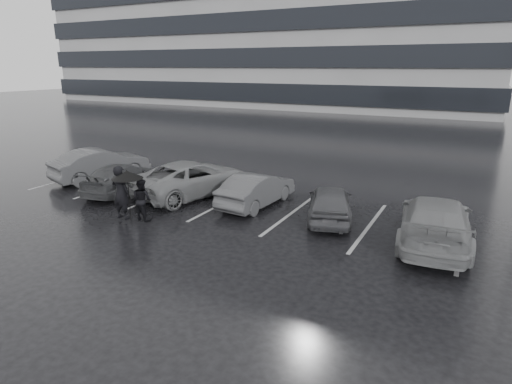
{
  "coord_description": "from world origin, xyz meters",
  "views": [
    {
      "loc": [
        6.27,
        -10.99,
        5.13
      ],
      "look_at": [
        -0.06,
        1.0,
        1.1
      ],
      "focal_mm": 30.0,
      "sensor_mm": 36.0,
      "label": 1
    }
  ],
  "objects_px": {
    "car_west_a": "(257,189)",
    "car_east": "(435,221)",
    "pedestrian_right": "(142,199)",
    "car_west_c": "(123,178)",
    "pedestrian_left": "(121,192)",
    "car_west_d": "(101,164)",
    "car_west_b": "(192,178)",
    "car_main": "(330,202)"
  },
  "relations": [
    {
      "from": "car_east",
      "to": "pedestrian_left",
      "type": "distance_m",
      "value": 10.2
    },
    {
      "from": "car_main",
      "to": "car_west_d",
      "type": "height_order",
      "value": "car_west_d"
    },
    {
      "from": "car_main",
      "to": "car_west_b",
      "type": "height_order",
      "value": "car_west_b"
    },
    {
      "from": "pedestrian_left",
      "to": "pedestrian_right",
      "type": "height_order",
      "value": "pedestrian_left"
    },
    {
      "from": "car_west_b",
      "to": "pedestrian_left",
      "type": "height_order",
      "value": "pedestrian_left"
    },
    {
      "from": "car_west_a",
      "to": "pedestrian_right",
      "type": "relative_size",
      "value": 2.59
    },
    {
      "from": "car_east",
      "to": "car_west_a",
      "type": "bearing_deg",
      "value": -12.35
    },
    {
      "from": "car_main",
      "to": "car_west_b",
      "type": "relative_size",
      "value": 0.7
    },
    {
      "from": "car_west_a",
      "to": "car_west_b",
      "type": "relative_size",
      "value": 0.75
    },
    {
      "from": "car_main",
      "to": "car_west_d",
      "type": "xyz_separation_m",
      "value": [
        -11.14,
        0.22,
        0.12
      ]
    },
    {
      "from": "car_west_a",
      "to": "pedestrian_left",
      "type": "relative_size",
      "value": 2.02
    },
    {
      "from": "car_west_b",
      "to": "car_west_d",
      "type": "xyz_separation_m",
      "value": [
        -5.23,
        0.04,
        0.02
      ]
    },
    {
      "from": "pedestrian_right",
      "to": "car_west_c",
      "type": "bearing_deg",
      "value": -31.88
    },
    {
      "from": "car_west_d",
      "to": "car_west_a",
      "type": "bearing_deg",
      "value": -162.89
    },
    {
      "from": "car_west_a",
      "to": "car_west_b",
      "type": "xyz_separation_m",
      "value": [
        -2.95,
        -0.02,
        0.08
      ]
    },
    {
      "from": "car_west_b",
      "to": "pedestrian_left",
      "type": "xyz_separation_m",
      "value": [
        -0.49,
        -3.46,
        0.23
      ]
    },
    {
      "from": "pedestrian_right",
      "to": "car_west_a",
      "type": "bearing_deg",
      "value": -125.82
    },
    {
      "from": "car_west_c",
      "to": "pedestrian_left",
      "type": "xyz_separation_m",
      "value": [
        2.36,
        -2.45,
        0.35
      ]
    },
    {
      "from": "car_main",
      "to": "car_west_d",
      "type": "relative_size",
      "value": 0.81
    },
    {
      "from": "car_main",
      "to": "car_east",
      "type": "height_order",
      "value": "car_east"
    },
    {
      "from": "car_west_d",
      "to": "pedestrian_left",
      "type": "relative_size",
      "value": 2.34
    },
    {
      "from": "car_west_c",
      "to": "car_main",
      "type": "bearing_deg",
      "value": 176.49
    },
    {
      "from": "car_west_a",
      "to": "car_west_b",
      "type": "bearing_deg",
      "value": 4.49
    },
    {
      "from": "car_west_a",
      "to": "car_west_d",
      "type": "bearing_deg",
      "value": 3.95
    },
    {
      "from": "car_main",
      "to": "pedestrian_left",
      "type": "height_order",
      "value": "pedestrian_left"
    },
    {
      "from": "pedestrian_left",
      "to": "car_west_d",
      "type": "bearing_deg",
      "value": -38.32
    },
    {
      "from": "car_main",
      "to": "car_west_a",
      "type": "bearing_deg",
      "value": -22.12
    },
    {
      "from": "car_west_c",
      "to": "car_east",
      "type": "distance_m",
      "value": 12.19
    },
    {
      "from": "car_west_c",
      "to": "car_west_d",
      "type": "xyz_separation_m",
      "value": [
        -2.37,
        1.05,
        0.13
      ]
    },
    {
      "from": "car_west_a",
      "to": "car_east",
      "type": "relative_size",
      "value": 0.78
    },
    {
      "from": "pedestrian_left",
      "to": "car_west_c",
      "type": "bearing_deg",
      "value": -47.93
    },
    {
      "from": "car_west_c",
      "to": "car_east",
      "type": "height_order",
      "value": "car_east"
    },
    {
      "from": "car_west_d",
      "to": "pedestrian_left",
      "type": "xyz_separation_m",
      "value": [
        4.73,
        -3.5,
        0.21
      ]
    },
    {
      "from": "car_west_d",
      "to": "car_main",
      "type": "bearing_deg",
      "value": -163.93
    },
    {
      "from": "car_west_d",
      "to": "car_west_c",
      "type": "bearing_deg",
      "value": 173.41
    },
    {
      "from": "car_west_d",
      "to": "car_east",
      "type": "xyz_separation_m",
      "value": [
        14.56,
        -0.76,
        -0.02
      ]
    },
    {
      "from": "car_main",
      "to": "car_east",
      "type": "distance_m",
      "value": 3.46
    },
    {
      "from": "car_west_b",
      "to": "pedestrian_right",
      "type": "distance_m",
      "value": 3.25
    },
    {
      "from": "car_west_a",
      "to": "car_west_c",
      "type": "relative_size",
      "value": 0.92
    },
    {
      "from": "car_west_d",
      "to": "car_east",
      "type": "distance_m",
      "value": 14.58
    },
    {
      "from": "car_west_d",
      "to": "car_east",
      "type": "bearing_deg",
      "value": -165.79
    },
    {
      "from": "car_west_b",
      "to": "pedestrian_left",
      "type": "distance_m",
      "value": 3.5
    }
  ]
}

